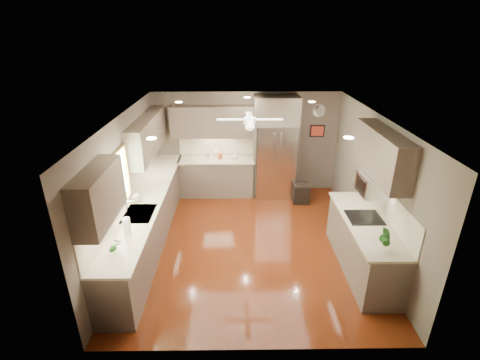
{
  "coord_description": "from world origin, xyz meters",
  "views": [
    {
      "loc": [
        -0.25,
        -5.77,
        3.88
      ],
      "look_at": [
        -0.17,
        0.6,
        1.07
      ],
      "focal_mm": 26.0,
      "sensor_mm": 36.0,
      "label": 1
    }
  ],
  "objects_px": {
    "canister_b": "(208,156)",
    "stool": "(301,193)",
    "soap_bottle": "(136,196)",
    "bowl": "(234,158)",
    "canister_c": "(216,155)",
    "paper_towel": "(127,226)",
    "canister_d": "(221,156)",
    "potted_plant_left": "(116,245)",
    "refrigerator": "(275,149)",
    "microwave": "(373,185)",
    "potted_plant_right": "(386,237)"
  },
  "relations": [
    {
      "from": "canister_d",
      "to": "soap_bottle",
      "type": "xyz_separation_m",
      "value": [
        -1.46,
        -2.25,
        0.04
      ]
    },
    {
      "from": "canister_b",
      "to": "stool",
      "type": "distance_m",
      "value": 2.43
    },
    {
      "from": "canister_b",
      "to": "canister_c",
      "type": "distance_m",
      "value": 0.21
    },
    {
      "from": "canister_b",
      "to": "stool",
      "type": "relative_size",
      "value": 0.28
    },
    {
      "from": "potted_plant_left",
      "to": "potted_plant_right",
      "type": "distance_m",
      "value": 3.85
    },
    {
      "from": "canister_b",
      "to": "potted_plant_left",
      "type": "relative_size",
      "value": 0.45
    },
    {
      "from": "canister_d",
      "to": "stool",
      "type": "bearing_deg",
      "value": -14.35
    },
    {
      "from": "potted_plant_left",
      "to": "paper_towel",
      "type": "height_order",
      "value": "paper_towel"
    },
    {
      "from": "canister_b",
      "to": "refrigerator",
      "type": "relative_size",
      "value": 0.05
    },
    {
      "from": "canister_c",
      "to": "refrigerator",
      "type": "bearing_deg",
      "value": -3.49
    },
    {
      "from": "canister_c",
      "to": "potted_plant_right",
      "type": "height_order",
      "value": "potted_plant_right"
    },
    {
      "from": "refrigerator",
      "to": "microwave",
      "type": "height_order",
      "value": "refrigerator"
    },
    {
      "from": "microwave",
      "to": "soap_bottle",
      "type": "bearing_deg",
      "value": 172.92
    },
    {
      "from": "canister_d",
      "to": "paper_towel",
      "type": "distance_m",
      "value": 3.61
    },
    {
      "from": "canister_c",
      "to": "microwave",
      "type": "bearing_deg",
      "value": -45.31
    },
    {
      "from": "canister_c",
      "to": "canister_d",
      "type": "xyz_separation_m",
      "value": [
        0.11,
        -0.04,
        -0.03
      ]
    },
    {
      "from": "potted_plant_right",
      "to": "paper_towel",
      "type": "xyz_separation_m",
      "value": [
        -3.84,
        0.4,
        -0.03
      ]
    },
    {
      "from": "stool",
      "to": "refrigerator",
      "type": "bearing_deg",
      "value": 143.73
    },
    {
      "from": "soap_bottle",
      "to": "potted_plant_right",
      "type": "relative_size",
      "value": 0.56
    },
    {
      "from": "canister_c",
      "to": "microwave",
      "type": "xyz_separation_m",
      "value": [
        2.77,
        -2.8,
        0.45
      ]
    },
    {
      "from": "soap_bottle",
      "to": "refrigerator",
      "type": "bearing_deg",
      "value": 38.29
    },
    {
      "from": "canister_b",
      "to": "stool",
      "type": "xyz_separation_m",
      "value": [
        2.25,
        -0.5,
        -0.77
      ]
    },
    {
      "from": "bowl",
      "to": "refrigerator",
      "type": "bearing_deg",
      "value": -0.45
    },
    {
      "from": "microwave",
      "to": "canister_c",
      "type": "bearing_deg",
      "value": 134.69
    },
    {
      "from": "refrigerator",
      "to": "paper_towel",
      "type": "distance_m",
      "value": 4.24
    },
    {
      "from": "soap_bottle",
      "to": "bowl",
      "type": "relative_size",
      "value": 1.01
    },
    {
      "from": "bowl",
      "to": "microwave",
      "type": "distance_m",
      "value": 3.61
    },
    {
      "from": "stool",
      "to": "soap_bottle",
      "type": "bearing_deg",
      "value": -152.71
    },
    {
      "from": "microwave",
      "to": "paper_towel",
      "type": "xyz_separation_m",
      "value": [
        -3.96,
        -0.61,
        -0.4
      ]
    },
    {
      "from": "canister_c",
      "to": "microwave",
      "type": "height_order",
      "value": "microwave"
    },
    {
      "from": "soap_bottle",
      "to": "microwave",
      "type": "xyz_separation_m",
      "value": [
        4.11,
        -0.51,
        0.44
      ]
    },
    {
      "from": "canister_b",
      "to": "paper_towel",
      "type": "xyz_separation_m",
      "value": [
        -0.99,
        -3.37,
        0.07
      ]
    },
    {
      "from": "refrigerator",
      "to": "canister_c",
      "type": "bearing_deg",
      "value": 176.51
    },
    {
      "from": "canister_b",
      "to": "canister_d",
      "type": "bearing_deg",
      "value": -1.37
    },
    {
      "from": "canister_b",
      "to": "microwave",
      "type": "distance_m",
      "value": 4.08
    },
    {
      "from": "stool",
      "to": "canister_d",
      "type": "bearing_deg",
      "value": 165.65
    },
    {
      "from": "soap_bottle",
      "to": "potted_plant_left",
      "type": "relative_size",
      "value": 0.67
    },
    {
      "from": "canister_c",
      "to": "paper_towel",
      "type": "height_order",
      "value": "paper_towel"
    },
    {
      "from": "microwave",
      "to": "potted_plant_left",
      "type": "bearing_deg",
      "value": -164.32
    },
    {
      "from": "soap_bottle",
      "to": "potted_plant_left",
      "type": "bearing_deg",
      "value": -84.91
    },
    {
      "from": "soap_bottle",
      "to": "paper_towel",
      "type": "height_order",
      "value": "paper_towel"
    },
    {
      "from": "canister_c",
      "to": "potted_plant_right",
      "type": "bearing_deg",
      "value": -55.14
    },
    {
      "from": "canister_d",
      "to": "potted_plant_right",
      "type": "relative_size",
      "value": 0.39
    },
    {
      "from": "canister_d",
      "to": "bowl",
      "type": "distance_m",
      "value": 0.33
    },
    {
      "from": "canister_d",
      "to": "soap_bottle",
      "type": "height_order",
      "value": "soap_bottle"
    },
    {
      "from": "canister_c",
      "to": "stool",
      "type": "xyz_separation_m",
      "value": [
        2.05,
        -0.53,
        -0.79
      ]
    },
    {
      "from": "potted_plant_left",
      "to": "refrigerator",
      "type": "bearing_deg",
      "value": 55.37
    },
    {
      "from": "stool",
      "to": "potted_plant_left",
      "type": "bearing_deg",
      "value": -133.92
    },
    {
      "from": "canister_b",
      "to": "potted_plant_left",
      "type": "distance_m",
      "value": 4.0
    },
    {
      "from": "canister_d",
      "to": "potted_plant_left",
      "type": "xyz_separation_m",
      "value": [
        -1.31,
        -3.87,
        0.08
      ]
    }
  ]
}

